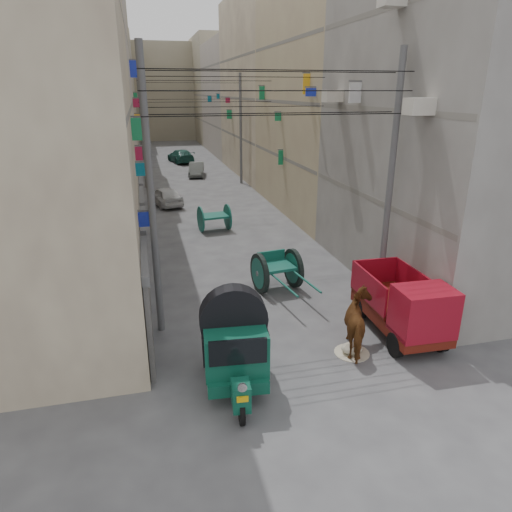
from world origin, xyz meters
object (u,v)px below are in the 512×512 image
object	(u,v)px
feed_sack	(352,348)
distant_car_green	(181,156)
distant_car_white	(165,196)
second_cart	(214,217)
mini_truck	(407,311)
distant_car_grey	(197,169)
tonga_cart	(277,270)
horse	(361,324)
auto_rickshaw	(234,342)

from	to	relation	value
feed_sack	distant_car_green	xyz separation A→B (m)	(-1.43, 36.52, 0.49)
feed_sack	distant_car_white	bearing A→B (deg)	102.06
second_cart	distant_car_white	bearing A→B (deg)	102.13
mini_truck	distant_car_grey	bearing A→B (deg)	96.94
tonga_cart	distant_car_white	xyz separation A→B (m)	(-3.17, 13.98, -0.16)
tonga_cart	feed_sack	xyz separation A→B (m)	(0.81, -4.63, -0.60)
horse	distant_car_green	world-z (taller)	horse
mini_truck	distant_car_white	world-z (taller)	mini_truck
mini_truck	distant_car_green	world-z (taller)	mini_truck
tonga_cart	second_cart	bearing A→B (deg)	89.13
tonga_cart	distant_car_grey	world-z (taller)	tonga_cart
tonga_cart	distant_car_green	world-z (taller)	tonga_cart
feed_sack	distant_car_green	size ratio (longest dim) A/B	0.14
feed_sack	distant_car_grey	xyz separation A→B (m)	(-0.82, 28.53, 0.41)
tonga_cart	horse	bearing A→B (deg)	-85.22
feed_sack	horse	bearing A→B (deg)	24.70
tonga_cart	horse	size ratio (longest dim) A/B	1.75
mini_truck	horse	size ratio (longest dim) A/B	1.85
auto_rickshaw	feed_sack	distance (m)	3.60
feed_sack	distant_car_white	xyz separation A→B (m)	(-3.98, 18.61, 0.44)
horse	distant_car_white	distance (m)	18.98
mini_truck	distant_car_white	bearing A→B (deg)	109.11
horse	distant_car_green	size ratio (longest dim) A/B	0.43
distant_car_white	distant_car_green	world-z (taller)	distant_car_green
distant_car_white	second_cart	bearing A→B (deg)	92.15
distant_car_white	distant_car_green	xyz separation A→B (m)	(2.54, 17.91, 0.05)
auto_rickshaw	second_cart	world-z (taller)	auto_rickshaw
mini_truck	distant_car_green	size ratio (longest dim) A/B	0.80
mini_truck	distant_car_green	xyz separation A→B (m)	(-3.20, 36.21, -0.30)
tonga_cart	distant_car_green	size ratio (longest dim) A/B	0.76
second_cart	auto_rickshaw	bearing A→B (deg)	-103.77
auto_rickshaw	feed_sack	bearing A→B (deg)	14.90
tonga_cart	distant_car_grey	bearing A→B (deg)	81.60
second_cart	horse	size ratio (longest dim) A/B	0.87
feed_sack	distant_car_grey	bearing A→B (deg)	91.65
auto_rickshaw	mini_truck	distance (m)	5.25
auto_rickshaw	mini_truck	xyz separation A→B (m)	(5.17, 0.89, -0.23)
second_cart	distant_car_white	xyz separation A→B (m)	(-2.13, 6.16, -0.12)
auto_rickshaw	distant_car_white	size ratio (longest dim) A/B	0.83
auto_rickshaw	horse	size ratio (longest dim) A/B	1.51
mini_truck	distant_car_white	xyz separation A→B (m)	(-5.74, 18.30, -0.35)
auto_rickshaw	horse	xyz separation A→B (m)	(3.66, 0.70, -0.36)
auto_rickshaw	distant_car_white	bearing A→B (deg)	96.91
tonga_cart	distant_car_white	bearing A→B (deg)	94.33
distant_car_green	auto_rickshaw	bearing A→B (deg)	75.13
auto_rickshaw	distant_car_grey	bearing A→B (deg)	90.14
auto_rickshaw	distant_car_white	xyz separation A→B (m)	(-0.57, 19.19, -0.58)
feed_sack	horse	size ratio (longest dim) A/B	0.32
distant_car_green	distant_car_white	bearing A→B (deg)	70.10
distant_car_green	mini_truck	bearing A→B (deg)	83.22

